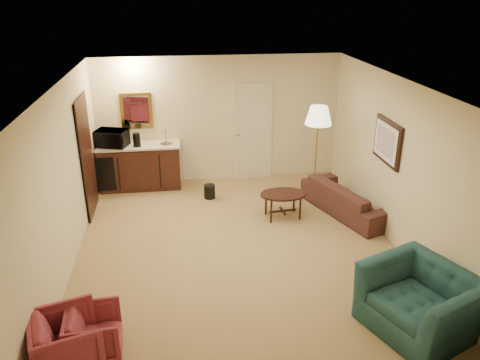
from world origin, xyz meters
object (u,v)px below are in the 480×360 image
object	(u,v)px
sofa	(348,194)
waste_bin	(210,191)
coffee_table	(283,205)
microwave	(112,136)
teal_armchair	(422,292)
rose_chair_far	(67,340)
floor_lamp	(316,154)
coffee_maker	(137,140)
wetbar_cabinet	(140,166)
rose_chair_near	(94,331)

from	to	relation	value
sofa	waste_bin	distance (m)	2.65
coffee_table	microwave	size ratio (longest dim) A/B	1.37
teal_armchair	coffee_table	world-z (taller)	teal_armchair
rose_chair_far	coffee_table	xyz separation A→B (m)	(3.09, 3.17, -0.12)
floor_lamp	microwave	bearing A→B (deg)	164.92
coffee_maker	coffee_table	bearing A→B (deg)	-29.82
wetbar_cabinet	teal_armchair	bearing A→B (deg)	-53.67
sofa	teal_armchair	world-z (taller)	teal_armchair
teal_armchair	waste_bin	distance (m)	4.68
teal_armchair	coffee_table	xyz separation A→B (m)	(-0.96, 3.11, -0.29)
rose_chair_near	floor_lamp	distance (m)	5.18
waste_bin	coffee_maker	world-z (taller)	coffee_maker
sofa	coffee_maker	xyz separation A→B (m)	(-3.82, 1.61, 0.68)
waste_bin	coffee_maker	distance (m)	1.76
rose_chair_far	rose_chair_near	bearing A→B (deg)	-72.58
sofa	floor_lamp	xyz separation A→B (m)	(-0.45, 0.65, 0.55)
wetbar_cabinet	coffee_maker	distance (m)	0.60
coffee_table	microwave	world-z (taller)	microwave
microwave	waste_bin	bearing A→B (deg)	-3.34
rose_chair_near	floor_lamp	world-z (taller)	floor_lamp
coffee_table	coffee_maker	bearing A→B (deg)	147.95
wetbar_cabinet	microwave	size ratio (longest dim) A/B	2.73
microwave	rose_chair_far	bearing A→B (deg)	-72.43
floor_lamp	microwave	distance (m)	3.99
wetbar_cabinet	waste_bin	xyz separation A→B (m)	(1.35, -0.72, -0.32)
waste_bin	coffee_maker	bearing A→B (deg)	155.23
teal_armchair	rose_chair_near	distance (m)	3.81
rose_chair_near	coffee_maker	bearing A→B (deg)	-7.50
teal_armchair	floor_lamp	size ratio (longest dim) A/B	0.65
rose_chair_near	coffee_table	distance (m)	4.13
teal_armchair	floor_lamp	distance (m)	3.80
teal_armchair	sofa	bearing A→B (deg)	152.72
coffee_maker	wetbar_cabinet	bearing A→B (deg)	80.98
sofa	coffee_maker	distance (m)	4.20
sofa	coffee_maker	world-z (taller)	coffee_maker
rose_chair_near	sofa	bearing A→B (deg)	-57.91
wetbar_cabinet	coffee_table	size ratio (longest dim) A/B	2.00
coffee_table	floor_lamp	world-z (taller)	floor_lamp
microwave	coffee_maker	xyz separation A→B (m)	(0.48, -0.08, -0.07)
rose_chair_near	waste_bin	xyz separation A→B (m)	(1.60, 4.00, -0.17)
sofa	floor_lamp	distance (m)	0.97
wetbar_cabinet	rose_chair_far	bearing A→B (deg)	-95.83
waste_bin	microwave	size ratio (longest dim) A/B	0.45
wetbar_cabinet	floor_lamp	distance (m)	3.54
wetbar_cabinet	rose_chair_near	world-z (taller)	wetbar_cabinet
sofa	floor_lamp	bearing A→B (deg)	14.24
floor_lamp	wetbar_cabinet	bearing A→B (deg)	162.59
sofa	rose_chair_near	distance (m)	5.05
rose_chair_far	coffee_table	bearing A→B (deg)	-61.43
coffee_table	coffee_maker	size ratio (longest dim) A/B	3.07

